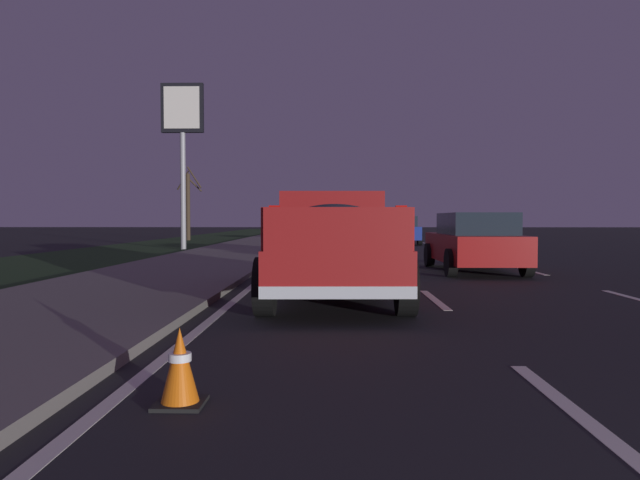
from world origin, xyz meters
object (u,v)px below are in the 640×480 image
(sedan_red, at_px, (474,242))
(gas_price_sign, at_px, (182,124))
(traffic_cone_near, at_px, (180,367))
(sedan_blue, at_px, (399,230))
(bare_tree_far, at_px, (188,204))
(pickup_truck, at_px, (332,242))

(sedan_red, relative_size, gas_price_sign, 0.59)
(sedan_red, xyz_separation_m, traffic_cone_near, (-10.99, 4.82, -0.50))
(sedan_blue, xyz_separation_m, bare_tree_far, (5.55, 13.09, 1.59))
(sedan_blue, bearing_deg, bare_tree_far, 67.01)
(gas_price_sign, bearing_deg, sedan_red, -135.65)
(pickup_truck, bearing_deg, traffic_cone_near, 169.20)
(gas_price_sign, height_order, bare_tree_far, gas_price_sign)
(pickup_truck, distance_m, bare_tree_far, 29.04)
(sedan_red, bearing_deg, traffic_cone_near, 156.34)
(gas_price_sign, height_order, traffic_cone_near, gas_price_sign)
(pickup_truck, bearing_deg, bare_tree_far, 19.05)
(sedan_red, height_order, bare_tree_far, bare_tree_far)
(gas_price_sign, bearing_deg, pickup_truck, -156.92)
(pickup_truck, distance_m, sedan_blue, 22.17)
(pickup_truck, xyz_separation_m, sedan_blue, (21.87, -3.62, -0.20))
(sedan_blue, bearing_deg, gas_price_sign, 119.78)
(traffic_cone_near, bearing_deg, sedan_blue, -9.69)
(sedan_red, bearing_deg, pickup_truck, 144.45)
(sedan_red, relative_size, sedan_blue, 0.99)
(sedan_blue, bearing_deg, traffic_cone_near, 170.31)
(sedan_red, distance_m, traffic_cone_near, 12.01)
(sedan_blue, relative_size, traffic_cone_near, 7.67)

